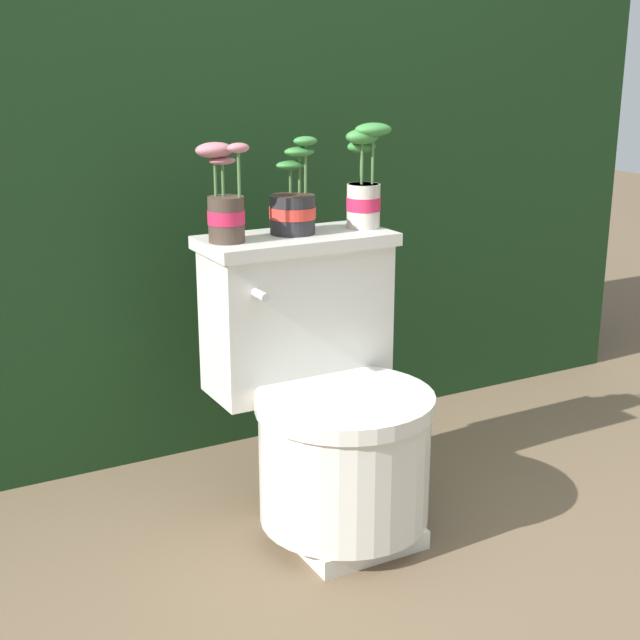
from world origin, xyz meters
name	(u,v)px	position (x,y,z in m)	size (l,w,h in m)	color
ground_plane	(318,535)	(0.00, 0.00, 0.00)	(12.00, 12.00, 0.00)	brown
hedge_backdrop	(163,182)	(0.00, 0.99, 0.71)	(2.97, 0.81, 1.42)	#193819
toilet	(325,401)	(0.06, 0.07, 0.30)	(0.46, 0.55, 0.68)	silver
potted_plant_left	(225,203)	(-0.12, 0.21, 0.76)	(0.11, 0.10, 0.22)	#47382D
potted_plant_midleft	(293,205)	(0.06, 0.23, 0.74)	(0.13, 0.12, 0.23)	#262628
potted_plant_middle	(364,181)	(0.24, 0.21, 0.79)	(0.12, 0.09, 0.25)	beige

